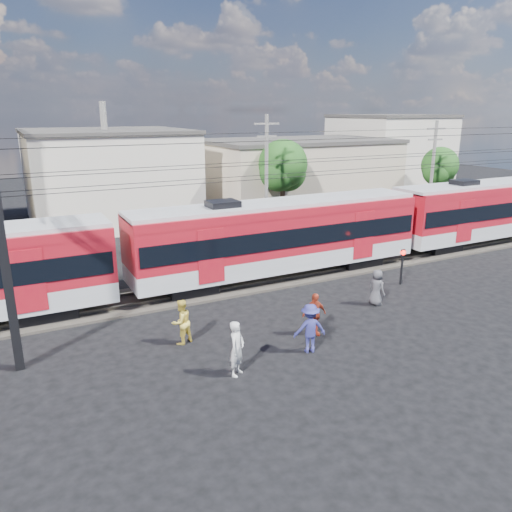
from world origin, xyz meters
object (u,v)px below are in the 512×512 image
object	(u,v)px
commuter_train	(282,234)
crossing_signal	(402,260)
pedestrian_a	(237,348)
pedestrian_c	(310,328)
car_silver	(445,220)

from	to	relation	value
commuter_train	crossing_signal	distance (m)	6.35
pedestrian_a	pedestrian_c	size ratio (longest dim) A/B	1.03
pedestrian_a	crossing_signal	world-z (taller)	pedestrian_a
pedestrian_a	car_silver	size ratio (longest dim) A/B	0.49
crossing_signal	commuter_train	bearing A→B (deg)	142.14
pedestrian_a	crossing_signal	xyz separation A→B (m)	(11.52, 4.50, 0.34)
pedestrian_c	car_silver	bearing A→B (deg)	-134.84
commuter_train	pedestrian_a	distance (m)	10.72
commuter_train	car_silver	xyz separation A→B (m)	(16.95, 4.41, -1.73)
pedestrian_c	crossing_signal	size ratio (longest dim) A/B	1.00
commuter_train	car_silver	world-z (taller)	commuter_train
car_silver	crossing_signal	size ratio (longest dim) A/B	2.09
pedestrian_a	crossing_signal	distance (m)	12.37
crossing_signal	pedestrian_a	bearing A→B (deg)	-158.67
commuter_train	pedestrian_c	size ratio (longest dim) A/B	26.48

